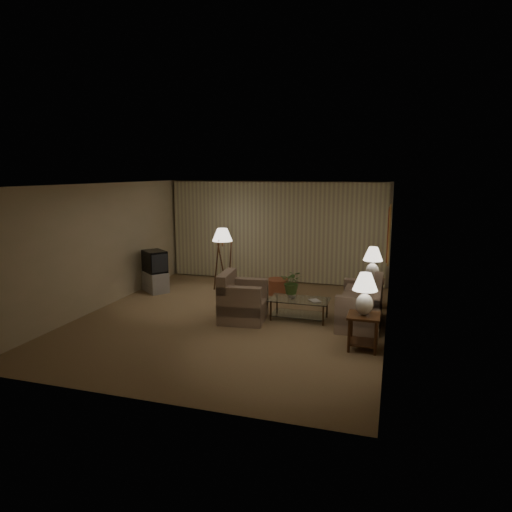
# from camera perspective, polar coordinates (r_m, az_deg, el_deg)

# --- Properties ---
(ground) EXTENTS (7.00, 7.00, 0.00)m
(ground) POSITION_cam_1_polar(r_m,az_deg,el_deg) (9.36, -3.01, -7.83)
(ground) COLOR #7D6345
(ground) RESTS_ON ground
(room_shell) EXTENTS (6.04, 7.02, 2.72)m
(room_shell) POSITION_cam_1_polar(r_m,az_deg,el_deg) (10.37, -0.14, 3.90)
(room_shell) COLOR beige
(room_shell) RESTS_ON ground
(sofa) EXTENTS (1.60, 0.82, 0.70)m
(sofa) POSITION_cam_1_polar(r_m,az_deg,el_deg) (9.21, 12.89, -6.09)
(sofa) COLOR gray
(sofa) RESTS_ON ground
(armchair) EXTENTS (1.09, 1.05, 0.77)m
(armchair) POSITION_cam_1_polar(r_m,az_deg,el_deg) (9.14, -1.60, -5.73)
(armchair) COLOR gray
(armchair) RESTS_ON ground
(side_table_near) EXTENTS (0.52, 0.52, 0.60)m
(side_table_near) POSITION_cam_1_polar(r_m,az_deg,el_deg) (7.90, 13.27, -8.48)
(side_table_near) COLOR #381D0F
(side_table_near) RESTS_ON ground
(side_table_far) EXTENTS (0.53, 0.45, 0.60)m
(side_table_far) POSITION_cam_1_polar(r_m,az_deg,el_deg) (10.39, 14.24, -3.95)
(side_table_far) COLOR #381D0F
(side_table_far) RESTS_ON ground
(table_lamp_near) EXTENTS (0.41, 0.41, 0.71)m
(table_lamp_near) POSITION_cam_1_polar(r_m,az_deg,el_deg) (7.72, 13.46, -4.18)
(table_lamp_near) COLOR silver
(table_lamp_near) RESTS_ON side_table_near
(table_lamp_far) EXTENTS (0.42, 0.42, 0.73)m
(table_lamp_far) POSITION_cam_1_polar(r_m,az_deg,el_deg) (10.26, 14.40, -0.56)
(table_lamp_far) COLOR silver
(table_lamp_far) RESTS_ON side_table_far
(coffee_table) EXTENTS (1.19, 0.65, 0.41)m
(coffee_table) POSITION_cam_1_polar(r_m,az_deg,el_deg) (9.28, 5.42, -6.21)
(coffee_table) COLOR silver
(coffee_table) RESTS_ON ground
(tv_cabinet) EXTENTS (1.14, 1.13, 0.50)m
(tv_cabinet) POSITION_cam_1_polar(r_m,az_deg,el_deg) (11.61, -12.45, -3.15)
(tv_cabinet) COLOR #969698
(tv_cabinet) RESTS_ON ground
(crt_tv) EXTENTS (1.05, 1.05, 0.53)m
(crt_tv) POSITION_cam_1_polar(r_m,az_deg,el_deg) (11.50, -12.55, -0.65)
(crt_tv) COLOR black
(crt_tv) RESTS_ON tv_cabinet
(floor_lamp) EXTENTS (0.50, 0.50, 1.55)m
(floor_lamp) POSITION_cam_1_polar(r_m,az_deg,el_deg) (11.47, -4.19, -0.21)
(floor_lamp) COLOR #381D0F
(floor_lamp) RESTS_ON ground
(ottoman) EXTENTS (0.61, 0.61, 0.36)m
(ottoman) POSITION_cam_1_polar(r_m,az_deg,el_deg) (11.17, 2.66, -3.81)
(ottoman) COLOR #B3573C
(ottoman) RESTS_ON ground
(vase) EXTENTS (0.18, 0.18, 0.16)m
(vase) POSITION_cam_1_polar(r_m,az_deg,el_deg) (9.25, 4.53, -4.85)
(vase) COLOR silver
(vase) RESTS_ON coffee_table
(flowers) EXTENTS (0.45, 0.39, 0.49)m
(flowers) POSITION_cam_1_polar(r_m,az_deg,el_deg) (9.17, 4.56, -2.89)
(flowers) COLOR #4F7735
(flowers) RESTS_ON vase
(book) EXTENTS (0.29, 0.30, 0.02)m
(book) POSITION_cam_1_polar(r_m,az_deg,el_deg) (9.10, 6.86, -5.62)
(book) COLOR olive
(book) RESTS_ON coffee_table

